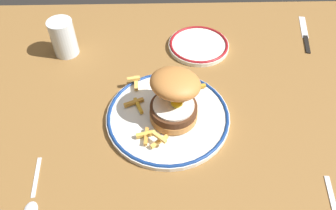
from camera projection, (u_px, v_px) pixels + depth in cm
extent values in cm
cube|color=brown|center=(160.00, 132.00, 76.32)|extent=(124.84, 102.12, 4.00)
cylinder|color=white|center=(168.00, 117.00, 75.99)|extent=(28.25, 28.25, 1.20)
torus|color=navy|center=(168.00, 115.00, 75.54)|extent=(27.85, 27.85, 0.80)
cylinder|color=#BC793A|center=(173.00, 114.00, 74.03)|extent=(10.74, 10.74, 1.80)
cylinder|color=#472816|center=(174.00, 109.00, 72.66)|extent=(10.43, 10.43, 1.86)
cylinder|color=white|center=(174.00, 105.00, 71.77)|extent=(9.05, 9.05, 0.50)
ellipsoid|color=yellow|center=(177.00, 103.00, 71.30)|extent=(2.60, 2.60, 1.40)
ellipsoid|color=#B87437|center=(175.00, 83.00, 69.74)|extent=(15.86, 15.93, 6.55)
cube|color=gold|center=(161.00, 141.00, 69.71)|extent=(3.90, 3.34, 0.73)
cube|color=#E0AB4E|center=(134.00, 79.00, 80.91)|extent=(3.28, 1.47, 0.87)
cube|color=gold|center=(146.00, 136.00, 70.57)|extent=(1.07, 4.39, 0.76)
cube|color=#DFA950|center=(136.00, 83.00, 81.12)|extent=(1.12, 4.46, 0.90)
cube|color=gold|center=(138.00, 106.00, 76.34)|extent=(2.47, 4.69, 0.75)
cube|color=gold|center=(146.00, 134.00, 70.90)|extent=(4.35, 1.79, 0.85)
cube|color=gold|center=(196.00, 87.00, 80.41)|extent=(4.68, 1.43, 0.78)
cube|color=gold|center=(168.00, 80.00, 81.82)|extent=(2.56, 2.90, 0.93)
cube|color=#EBAD50|center=(161.00, 137.00, 68.59)|extent=(3.24, 3.07, 0.76)
cube|color=gold|center=(134.00, 102.00, 76.98)|extent=(4.72, 2.62, 0.81)
cube|color=gold|center=(181.00, 79.00, 82.20)|extent=(1.29, 2.96, 0.78)
cylinder|color=silver|center=(63.00, 38.00, 88.30)|extent=(6.60, 6.60, 10.07)
cylinder|color=silver|center=(65.00, 44.00, 89.82)|extent=(6.07, 6.07, 6.03)
cylinder|color=white|center=(199.00, 46.00, 93.08)|extent=(16.91, 16.91, 1.20)
torus|color=maroon|center=(199.00, 44.00, 92.63)|extent=(16.51, 16.51, 0.80)
cube|color=silver|center=(332.00, 199.00, 63.03)|extent=(2.24, 10.05, 0.36)
cube|color=black|center=(307.00, 44.00, 94.10)|extent=(2.68, 8.08, 0.70)
cube|color=silver|center=(304.00, 27.00, 99.72)|extent=(3.83, 11.14, 0.24)
cube|color=silver|center=(36.00, 177.00, 66.20)|extent=(1.54, 9.04, 0.32)
ellipsoid|color=silver|center=(30.00, 209.00, 61.44)|extent=(2.89, 3.80, 0.90)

